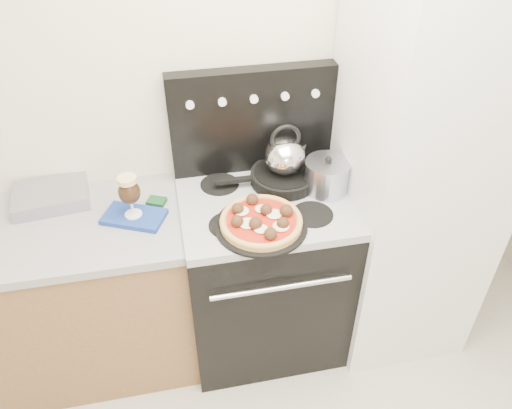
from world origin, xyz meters
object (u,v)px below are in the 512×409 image
object	(u,v)px
tea_kettle	(285,153)
base_cabinet	(37,305)
pizza	(261,220)
skillet	(284,177)
fridge	(413,179)
pizza_pan	(261,225)
stove_body	(263,274)
beer_glass	(130,196)
oven_mitt	(134,217)
stock_pot	(327,177)

from	to	relation	value
tea_kettle	base_cabinet	bearing A→B (deg)	-156.58
pizza	skillet	distance (m)	0.34
skillet	tea_kettle	distance (m)	0.13
base_cabinet	pizza	world-z (taller)	pizza
fridge	tea_kettle	world-z (taller)	fridge
pizza_pan	skillet	size ratio (longest dim) A/B	1.25
base_cabinet	skillet	world-z (taller)	skillet
stove_body	beer_glass	bearing A→B (deg)	179.84
oven_mitt	tea_kettle	world-z (taller)	tea_kettle
tea_kettle	stock_pot	size ratio (longest dim) A/B	1.05
stock_pot	skillet	bearing A→B (deg)	149.92
fridge	oven_mitt	distance (m)	1.28
stove_body	fridge	xyz separation A→B (m)	(0.70, -0.03, 0.51)
fridge	stock_pot	bearing A→B (deg)	174.86
pizza	beer_glass	bearing A→B (deg)	160.57
stove_body	oven_mitt	bearing A→B (deg)	179.84
stove_body	fridge	distance (m)	0.87
oven_mitt	skillet	size ratio (longest dim) A/B	0.84
stove_body	pizza	world-z (taller)	pizza
base_cabinet	pizza_pan	xyz separation A→B (m)	(1.05, -0.21, 0.50)
pizza_pan	pizza	bearing A→B (deg)	180.00
oven_mitt	pizza_pan	xyz separation A→B (m)	(0.52, -0.18, 0.02)
stock_pot	fridge	bearing A→B (deg)	-5.14
fridge	beer_glass	size ratio (longest dim) A/B	9.47
pizza_pan	tea_kettle	xyz separation A→B (m)	(0.17, 0.29, 0.15)
stove_body	tea_kettle	xyz separation A→B (m)	(0.12, 0.11, 0.64)
stove_body	fridge	world-z (taller)	fridge
beer_glass	stock_pot	world-z (taller)	beer_glass
base_cabinet	skillet	size ratio (longest dim) A/B	4.66
beer_glass	skillet	world-z (taller)	beer_glass
pizza_pan	stock_pot	size ratio (longest dim) A/B	1.99
fridge	tea_kettle	bearing A→B (deg)	166.76
fridge	beer_glass	xyz separation A→B (m)	(-1.28, 0.03, 0.07)
oven_mitt	skillet	bearing A→B (deg)	9.05
stove_body	oven_mitt	xyz separation A→B (m)	(-0.58, 0.00, 0.47)
pizza	skillet	xyz separation A→B (m)	(0.17, 0.29, -0.01)
beer_glass	pizza_pan	size ratio (longest dim) A/B	0.51
stock_pot	stove_body	bearing A→B (deg)	-177.68
base_cabinet	fridge	distance (m)	1.88
fridge	pizza	size ratio (longest dim) A/B	5.54
stove_body	skillet	size ratio (longest dim) A/B	2.83
oven_mitt	pizza	xyz separation A→B (m)	(0.52, -0.18, 0.05)
pizza_pan	tea_kettle	distance (m)	0.37
fridge	oven_mitt	bearing A→B (deg)	178.81
stove_body	pizza_pan	world-z (taller)	pizza_pan
skillet	oven_mitt	bearing A→B (deg)	-170.95
pizza_pan	stock_pot	world-z (taller)	stock_pot
stove_body	tea_kettle	distance (m)	0.66
fridge	pizza_pan	world-z (taller)	fridge
stove_body	tea_kettle	bearing A→B (deg)	43.51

